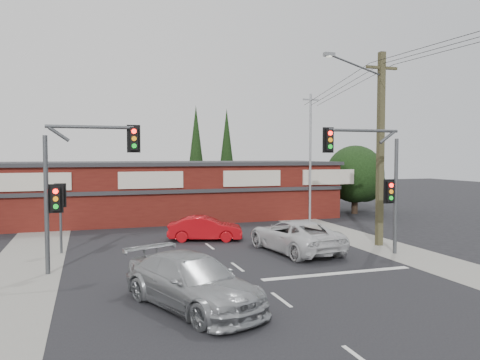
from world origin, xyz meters
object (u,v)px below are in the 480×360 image
object	(u,v)px
shop_building	(158,190)
utility_pole	(378,142)
red_sedan	(205,228)
silver_suv	(192,282)
white_suv	(294,236)

from	to	relation	value
shop_building	utility_pole	distance (m)	17.15
red_sedan	shop_building	world-z (taller)	shop_building
silver_suv	red_sedan	world-z (taller)	silver_suv
red_sedan	white_suv	bearing A→B (deg)	-124.47
silver_suv	utility_pole	world-z (taller)	utility_pole
white_suv	utility_pole	xyz separation A→B (m)	(4.74, 0.08, 4.60)
silver_suv	red_sedan	bearing A→B (deg)	51.37
shop_building	silver_suv	bearing A→B (deg)	-95.28
red_sedan	silver_suv	bearing A→B (deg)	-178.97
white_suv	utility_pole	world-z (taller)	utility_pole
shop_building	utility_pole	bearing A→B (deg)	-56.24
silver_suv	shop_building	distance (m)	20.87
white_suv	red_sedan	distance (m)	5.48
utility_pole	silver_suv	bearing A→B (deg)	-149.11
shop_building	utility_pole	xyz separation A→B (m)	(9.36, -14.00, 3.26)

